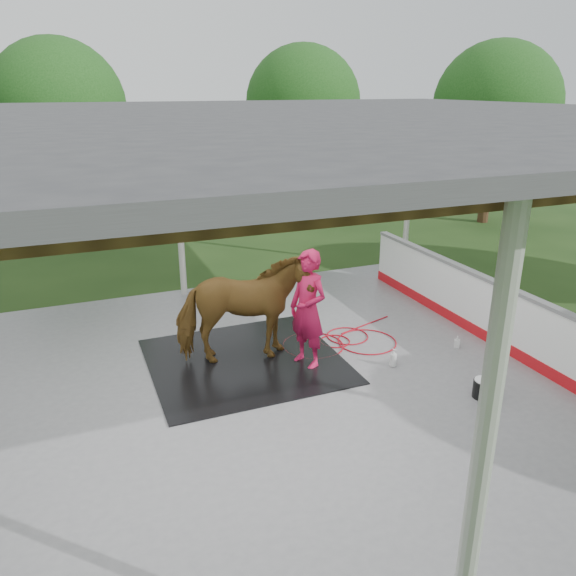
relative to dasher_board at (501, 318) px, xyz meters
name	(u,v)px	position (x,y,z in m)	size (l,w,h in m)	color
ground	(252,400)	(-4.60, 0.00, -0.59)	(100.00, 100.00, 0.00)	#1E3814
concrete_slab	(252,398)	(-4.60, 0.00, -0.57)	(12.00, 10.00, 0.05)	slate
pavilion_structure	(245,124)	(-4.60, 0.00, 3.37)	(12.60, 10.60, 4.05)	beige
dasher_board	(501,318)	(0.00, 0.00, 0.00)	(0.16, 8.00, 1.15)	red
tree_belt	(246,132)	(-4.30, 0.90, 3.20)	(28.00, 28.00, 5.80)	#382314
rubber_mat	(245,361)	(-4.34, 1.12, -0.53)	(3.11, 2.92, 0.02)	black
horse	(244,310)	(-4.34, 1.12, 0.40)	(0.99, 2.17, 1.83)	brown
handler	(308,309)	(-3.41, 0.65, 0.44)	(0.71, 0.47, 1.96)	#C21446
wash_bucket	(483,388)	(-1.42, -1.29, -0.40)	(0.31, 0.31, 0.29)	black
soap_bottle_a	(393,358)	(-2.13, 0.04, -0.39)	(0.12, 0.12, 0.31)	silver
soap_bottle_b	(457,342)	(-0.70, 0.23, -0.44)	(0.10, 0.10, 0.21)	#338CD8
hose_coil	(341,342)	(-2.51, 1.18, -0.53)	(2.48, 1.42, 0.02)	#A60B19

